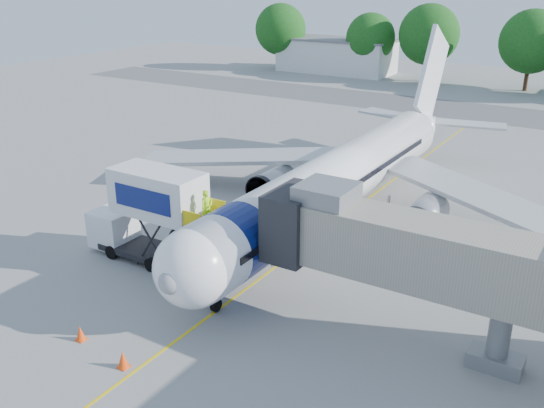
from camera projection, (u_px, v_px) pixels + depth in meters
The scene contains 14 objects.
ground at pixel (310, 241), 36.82m from camera, with size 160.00×160.00×0.00m, color gray.
guidance_line at pixel (310, 241), 36.82m from camera, with size 0.15×70.00×0.01m, color yellow.
taxiway_strip at pixel (484, 113), 70.05m from camera, with size 120.00×10.00×0.01m, color #59595B.
aircraft at pixel (342, 177), 39.02m from camera, with size 34.17×37.73×11.35m.
jet_bridge at pixel (399, 249), 25.77m from camera, with size 13.90×3.20×6.60m.
catering_hiloader at pixel (151, 216), 33.37m from camera, with size 8.50×2.44×5.50m.
ground_tug at pixel (193, 392), 22.61m from camera, with size 3.71×2.52×1.35m.
safety_cone_a at pixel (123, 360), 25.02m from camera, with size 0.48×0.48×0.77m.
safety_cone_b at pixel (80, 334), 26.89m from camera, with size 0.45×0.45×0.71m.
outbuilding_left at pixel (336, 55), 97.16m from camera, with size 18.40×8.40×5.30m.
tree_a at pixel (281, 29), 98.84m from camera, with size 8.25×8.25×10.52m.
tree_b at pixel (370, 38), 92.12m from camera, with size 7.47×7.47×9.53m.
tree_c at pixel (429, 34), 87.53m from camera, with size 8.69×8.69×11.08m.
tree_d at pixel (532, 42), 80.49m from camera, with size 8.46×8.46×10.78m.
Camera 1 is at (15.77, -29.66, 15.41)m, focal length 40.00 mm.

